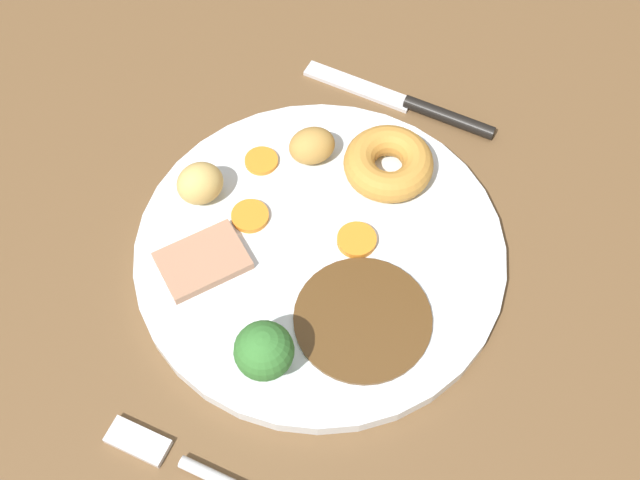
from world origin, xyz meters
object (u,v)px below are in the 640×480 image
Objects in this scene: roast_potato_right at (200,183)px; broccoli_floret at (264,351)px; carrot_coin_front at (357,240)px; meat_slice_main at (203,261)px; carrot_coin_side at (261,161)px; yorkshire_pudding at (388,164)px; dinner_plate at (320,251)px; knife at (415,106)px; carrot_coin_back at (250,216)px; fork at (198,469)px; roast_potato_left at (312,146)px.

broccoli_floret is at bearing -135.85° from roast_potato_right.
meat_slice_main is at bearing 122.31° from carrot_coin_front.
carrot_coin_side is (5.03, -2.98, -1.59)cm from roast_potato_right.
carrot_coin_side is at bearing 107.20° from yorkshire_pudding.
dinner_plate is 17.67cm from knife.
dinner_plate is 9.66× the size of carrot_coin_back.
fork is at bearing 177.19° from dinner_plate.
knife is (17.29, -8.13, -1.19)cm from carrot_coin_back.
carrot_coin_back is 20.25cm from fork.
broccoli_floret is 0.28× the size of knife.
carrot_coin_side is at bearing 68.08° from carrot_coin_front.
carrot_coin_back is at bearing -16.18° from meat_slice_main.
yorkshire_pudding reaches higher than carrot_coin_back.
dinner_plate is 10.45× the size of carrot_coin_side.
dinner_plate is at bearing 164.94° from yorkshire_pudding.
meat_slice_main is (-4.99, 7.81, 1.10)cm from dinner_plate.
carrot_coin_back is at bearing 164.06° from roast_potato_left.
carrot_coin_front is 1.03× the size of carrot_coin_back.
meat_slice_main reaches higher than dinner_plate.
roast_potato_right reaches higher than yorkshire_pudding.
roast_potato_left is at bearing -82.21° from fork.
yorkshire_pudding is 1.95× the size of roast_potato_right.
broccoli_floret is (-18.84, -4.55, 1.41)cm from roast_potato_left.
carrot_coin_side is 0.15× the size of knife.
carrot_coin_front reaches higher than carrot_coin_side.
carrot_coin_front reaches higher than knife.
carrot_coin_front is 12.91cm from broccoli_floret.
dinner_plate is at bearing -92.60° from carrot_coin_back.
roast_potato_left is 8.04cm from carrot_coin_back.
meat_slice_main is at bearing 163.96° from roast_potato_left.
yorkshire_pudding is (13.86, -10.20, 0.91)cm from meat_slice_main.
carrot_coin_back is (-0.39, -4.53, -1.55)cm from roast_potato_right.
knife is at bearing -36.85° from roast_potato_right.
roast_potato_left reaches higher than carrot_coin_front.
roast_potato_left is 1.39× the size of carrot_coin_side.
carrot_coin_front is at bearing -57.69° from meat_slice_main.
fork is (-27.12, -3.16, -2.57)cm from roast_potato_left.
broccoli_floret is (-11.60, -11.26, 1.18)cm from roast_potato_right.
knife is (11.87, -9.68, -1.15)cm from carrot_coin_side.
roast_potato_left is 9.87cm from roast_potato_right.
meat_slice_main is at bearing 143.66° from yorkshire_pudding.
dinner_plate is at bearing -57.41° from meat_slice_main.
roast_potato_left reaches higher than carrot_coin_back.
knife is (36.78, -2.79, 0.06)cm from fork.
roast_potato_right is 22.38cm from fork.
dinner_plate is at bearing -152.58° from roast_potato_left.
carrot_coin_side is 18.78cm from broccoli_floret.
roast_potato_right is at bearing 149.35° from carrot_coin_side.
carrot_coin_front is at bearing 95.89° from knife.
broccoli_floret is 28.80cm from knife.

